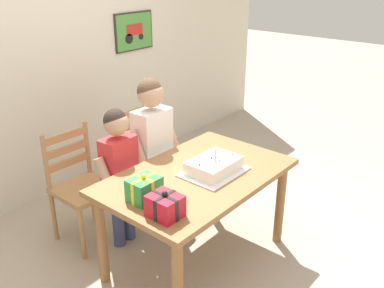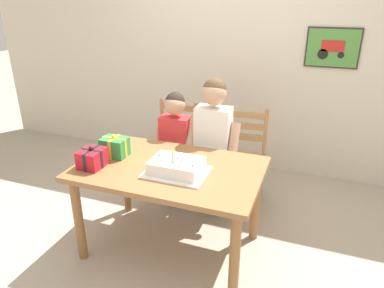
{
  "view_description": "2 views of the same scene",
  "coord_description": "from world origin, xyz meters",
  "views": [
    {
      "loc": [
        -2.05,
        -1.69,
        2.11
      ],
      "look_at": [
        0.03,
        0.07,
        0.93
      ],
      "focal_mm": 40.04,
      "sensor_mm": 36.0,
      "label": 1
    },
    {
      "loc": [
        0.98,
        -2.15,
        1.91
      ],
      "look_at": [
        0.12,
        0.16,
        0.87
      ],
      "focal_mm": 33.28,
      "sensor_mm": 36.0,
      "label": 2
    }
  ],
  "objects": [
    {
      "name": "dining_table",
      "position": [
        0.0,
        0.0,
        0.63
      ],
      "size": [
        1.36,
        0.86,
        0.73
      ],
      "color": "olive",
      "rests_on": "ground"
    },
    {
      "name": "child_older",
      "position": [
        0.15,
        0.59,
        0.78
      ],
      "size": [
        0.46,
        0.26,
        1.28
      ],
      "color": "#38426B",
      "rests_on": "ground"
    },
    {
      "name": "back_wall",
      "position": [
        0.0,
        1.76,
        1.3
      ],
      "size": [
        6.4,
        0.11,
        2.6
      ],
      "color": "beige",
      "rests_on": "ground"
    },
    {
      "name": "chair_right",
      "position": [
        0.35,
        0.89,
        0.47
      ],
      "size": [
        0.45,
        0.45,
        0.92
      ],
      "color": "#A87A4C",
      "rests_on": "ground"
    },
    {
      "name": "gift_box_red_large",
      "position": [
        -0.53,
        -0.2,
        0.8
      ],
      "size": [
        0.17,
        0.19,
        0.17
      ],
      "color": "red",
      "rests_on": "dining_table"
    },
    {
      "name": "birthday_cake",
      "position": [
        0.09,
        -0.08,
        0.78
      ],
      "size": [
        0.44,
        0.34,
        0.19
      ],
      "color": "white",
      "rests_on": "dining_table"
    },
    {
      "name": "chair_left",
      "position": [
        -0.36,
        0.89,
        0.47
      ],
      "size": [
        0.43,
        0.43,
        0.92
      ],
      "color": "#A87A4C",
      "rests_on": "ground"
    },
    {
      "name": "ground_plane",
      "position": [
        0.0,
        0.0,
        0.0
      ],
      "size": [
        20.0,
        20.0,
        0.0
      ],
      "primitive_type": "plane",
      "color": "tan"
    },
    {
      "name": "gift_box_beside_cake",
      "position": [
        -0.48,
        0.03,
        0.81
      ],
      "size": [
        0.2,
        0.16,
        0.18
      ],
      "color": "#2D8E42",
      "rests_on": "dining_table"
    },
    {
      "name": "child_younger",
      "position": [
        -0.2,
        0.59,
        0.69
      ],
      "size": [
        0.42,
        0.24,
        1.13
      ],
      "color": "#38426B",
      "rests_on": "ground"
    }
  ]
}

